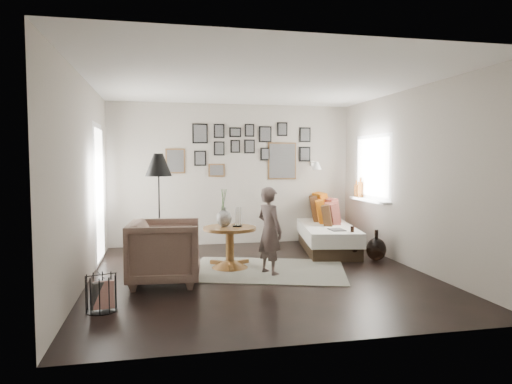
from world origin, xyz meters
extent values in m
plane|color=black|center=(0.00, 0.00, 0.00)|extent=(4.80, 4.80, 0.00)
plane|color=#A8A093|center=(0.00, 2.40, 1.30)|extent=(4.50, 0.00, 4.50)
plane|color=#A8A093|center=(0.00, -2.40, 1.30)|extent=(4.50, 0.00, 4.50)
plane|color=#A8A093|center=(-2.25, 0.00, 1.30)|extent=(0.00, 4.80, 4.80)
plane|color=#A8A093|center=(2.25, 0.00, 1.30)|extent=(0.00, 4.80, 4.80)
plane|color=white|center=(0.00, 0.00, 2.60)|extent=(4.80, 4.80, 0.00)
plane|color=white|center=(-2.23, 1.20, 1.05)|extent=(0.00, 2.14, 2.14)
plane|color=white|center=(-2.23, 1.20, 1.05)|extent=(0.00, 1.88, 1.88)
plane|color=white|center=(-2.23, 1.20, 1.05)|extent=(0.00, 1.93, 1.93)
plane|color=white|center=(2.23, 1.20, 1.45)|extent=(0.00, 1.30, 1.30)
plane|color=white|center=(2.23, 1.20, 1.45)|extent=(0.00, 1.14, 1.14)
cube|color=white|center=(2.17, 1.20, 0.88)|extent=(0.15, 1.32, 0.04)
cylinder|color=#8C4C14|center=(2.17, 1.55, 1.04)|extent=(0.10, 0.10, 0.28)
cylinder|color=#8C4C14|center=(2.17, 1.72, 1.01)|extent=(0.08, 0.08, 0.22)
cube|color=brown|center=(-1.05, 2.38, 1.55)|extent=(0.35, 0.03, 0.45)
cube|color=black|center=(-1.05, 2.37, 1.55)|extent=(0.30, 0.01, 0.40)
cube|color=black|center=(-0.60, 2.38, 2.05)|extent=(0.28, 0.03, 0.36)
cube|color=black|center=(-0.60, 2.37, 2.05)|extent=(0.23, 0.01, 0.31)
cube|color=black|center=(-0.60, 2.38, 1.60)|extent=(0.22, 0.03, 0.28)
cube|color=black|center=(-0.60, 2.37, 1.60)|extent=(0.17, 0.01, 0.23)
cube|color=black|center=(-0.25, 2.38, 2.10)|extent=(0.20, 0.03, 0.26)
cube|color=black|center=(-0.25, 2.37, 2.10)|extent=(0.15, 0.01, 0.21)
cube|color=black|center=(-0.25, 2.38, 1.78)|extent=(0.20, 0.03, 0.26)
cube|color=black|center=(-0.25, 2.37, 1.78)|extent=(0.15, 0.01, 0.21)
cube|color=black|center=(0.05, 2.38, 2.08)|extent=(0.22, 0.03, 0.18)
cube|color=black|center=(0.05, 2.37, 2.08)|extent=(0.17, 0.01, 0.13)
cube|color=black|center=(0.05, 2.38, 1.82)|extent=(0.18, 0.03, 0.24)
cube|color=black|center=(0.05, 2.37, 1.82)|extent=(0.13, 0.01, 0.19)
cube|color=black|center=(0.32, 2.38, 2.12)|extent=(0.18, 0.03, 0.24)
cube|color=black|center=(0.32, 2.37, 2.12)|extent=(0.13, 0.01, 0.19)
cube|color=black|center=(0.32, 2.38, 1.82)|extent=(0.20, 0.03, 0.26)
cube|color=black|center=(0.32, 2.37, 1.82)|extent=(0.15, 0.01, 0.21)
cube|color=black|center=(0.62, 2.38, 2.05)|extent=(0.24, 0.03, 0.30)
cube|color=black|center=(0.62, 2.37, 2.05)|extent=(0.19, 0.01, 0.25)
cube|color=black|center=(0.62, 2.38, 1.68)|extent=(0.18, 0.03, 0.24)
cube|color=black|center=(0.62, 2.37, 1.68)|extent=(0.13, 0.01, 0.19)
cube|color=brown|center=(0.95, 2.38, 1.55)|extent=(0.55, 0.03, 0.70)
cube|color=black|center=(0.95, 2.37, 1.55)|extent=(0.50, 0.01, 0.65)
cube|color=black|center=(0.95, 2.38, 2.15)|extent=(0.20, 0.03, 0.26)
cube|color=black|center=(0.95, 2.37, 2.15)|extent=(0.15, 0.01, 0.21)
cube|color=black|center=(1.40, 2.38, 2.05)|extent=(0.22, 0.03, 0.28)
cube|color=black|center=(1.40, 2.37, 2.05)|extent=(0.17, 0.01, 0.23)
cube|color=black|center=(1.40, 2.38, 1.68)|extent=(0.22, 0.03, 0.28)
cube|color=black|center=(1.40, 2.37, 1.68)|extent=(0.17, 0.01, 0.23)
cube|color=brown|center=(-0.30, 2.38, 1.38)|extent=(0.30, 0.03, 0.24)
cube|color=black|center=(-0.30, 2.37, 1.38)|extent=(0.25, 0.01, 0.19)
cube|color=white|center=(1.55, 2.37, 1.50)|extent=(0.06, 0.04, 0.10)
cylinder|color=white|center=(1.55, 2.25, 1.52)|extent=(0.02, 0.24, 0.02)
cone|color=white|center=(1.55, 2.12, 1.46)|extent=(0.18, 0.18, 0.14)
cube|color=beige|center=(0.15, 0.20, 0.01)|extent=(2.52, 2.10, 0.01)
cone|color=brown|center=(-0.35, 0.45, 0.05)|extent=(0.57, 0.57, 0.11)
cylinder|color=brown|center=(-0.35, 0.45, 0.31)|extent=(0.12, 0.12, 0.44)
cylinder|color=brown|center=(-0.35, 0.45, 0.58)|extent=(0.77, 0.77, 0.04)
ellipsoid|color=black|center=(-0.43, 0.47, 0.73)|extent=(0.22, 0.22, 0.24)
cylinder|color=black|center=(-0.43, 0.47, 0.87)|extent=(0.07, 0.07, 0.04)
cylinder|color=black|center=(-0.24, 0.45, 0.62)|extent=(0.13, 0.13, 0.02)
cube|color=black|center=(1.50, 1.40, 0.11)|extent=(1.10, 1.97, 0.22)
cube|color=silver|center=(1.50, 1.40, 0.32)|extent=(1.17, 2.04, 0.23)
cube|color=#C5590B|center=(1.52, 2.16, 0.68)|extent=(0.25, 0.56, 0.54)
cube|color=#402614|center=(1.39, 2.06, 0.65)|extent=(0.34, 0.53, 0.49)
cube|color=maroon|center=(1.64, 1.90, 0.64)|extent=(0.27, 0.49, 0.47)
cube|color=#C5590B|center=(1.44, 1.77, 0.63)|extent=(0.31, 0.49, 0.45)
cube|color=maroon|center=(1.60, 1.59, 0.62)|extent=(0.21, 0.42, 0.41)
cube|color=#402614|center=(1.50, 1.44, 0.61)|extent=(0.34, 0.44, 0.39)
cube|color=black|center=(1.45, 0.85, 0.45)|extent=(0.22, 0.29, 0.02)
imported|color=brown|center=(-1.27, -0.18, 0.41)|extent=(0.96, 0.94, 0.81)
cube|color=silver|center=(-1.24, -0.13, 0.48)|extent=(0.41, 0.42, 0.17)
cylinder|color=black|center=(-1.34, 0.83, 0.01)|extent=(0.26, 0.26, 0.03)
cylinder|color=black|center=(-1.34, 0.83, 0.74)|extent=(0.02, 0.02, 1.48)
cone|color=black|center=(-1.34, 0.83, 1.50)|extent=(0.39, 0.39, 0.33)
cube|color=black|center=(-1.93, -1.14, 0.17)|extent=(0.22, 0.20, 0.29)
cube|color=silver|center=(-1.91, -1.16, 0.17)|extent=(0.22, 0.11, 0.29)
ellipsoid|color=black|center=(1.61, 0.60, 0.20)|extent=(0.35, 0.35, 0.41)
cylinder|color=black|center=(1.61, 0.60, 0.47)|extent=(0.06, 0.06, 0.12)
ellipsoid|color=black|center=(1.96, 0.48, 0.18)|extent=(0.31, 0.31, 0.36)
cylinder|color=black|center=(1.96, 0.48, 0.42)|extent=(0.06, 0.06, 0.12)
imported|color=brown|center=(0.14, 0.00, 0.60)|extent=(0.46, 0.52, 1.20)
camera|label=1|loc=(-1.31, -6.01, 1.56)|focal=32.00mm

